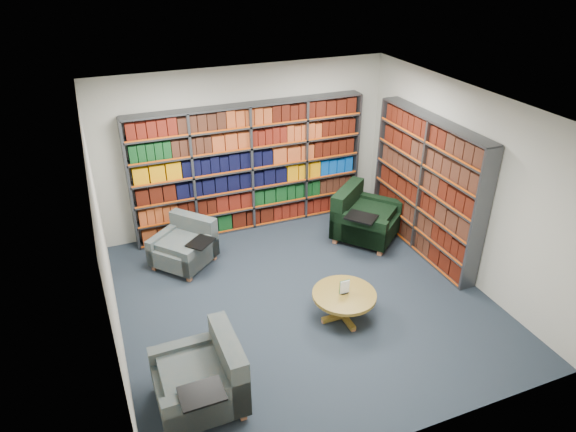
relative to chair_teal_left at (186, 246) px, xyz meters
name	(u,v)px	position (x,y,z in m)	size (l,w,h in m)	color
room_shell	(305,213)	(1.34, -1.56, 1.11)	(5.02, 5.02, 2.82)	#18232E
bookshelf_back	(250,168)	(1.34, 0.78, 0.80)	(4.00, 0.28, 2.20)	#47494F
bookshelf_right	(426,187)	(3.68, -0.96, 0.80)	(0.28, 2.50, 2.20)	#47494F
chair_teal_left	(186,246)	(0.00, 0.00, 0.00)	(1.13, 1.13, 0.73)	#04253F
chair_green_right	(362,219)	(2.94, -0.33, 0.06)	(1.36, 1.36, 0.88)	black
chair_teal_front	(206,379)	(-0.38, -2.86, 0.04)	(0.92, 1.07, 0.83)	#04253F
coffee_table	(344,298)	(1.67, -2.14, 0.03)	(0.86, 0.86, 0.60)	olive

